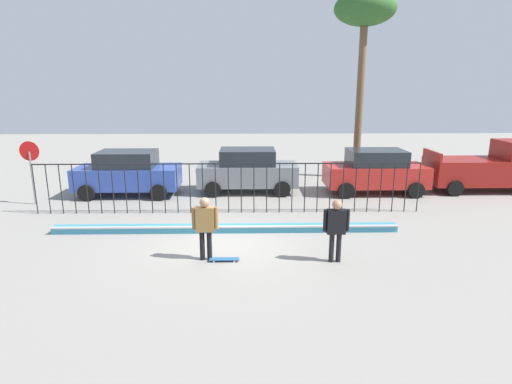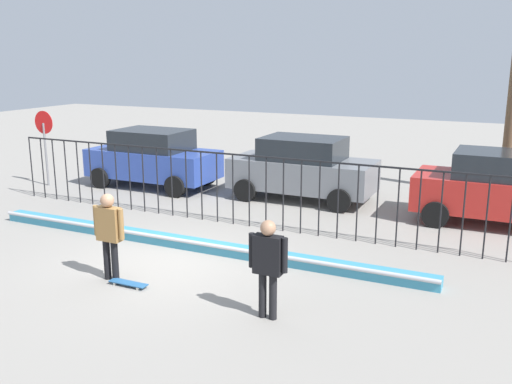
{
  "view_description": "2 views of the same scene",
  "coord_description": "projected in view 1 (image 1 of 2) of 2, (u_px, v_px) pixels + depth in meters",
  "views": [
    {
      "loc": [
        0.7,
        -11.72,
        4.54
      ],
      "look_at": [
        0.99,
        2.04,
        1.07
      ],
      "focal_mm": 29.48,
      "sensor_mm": 36.0,
      "label": 1
    },
    {
      "loc": [
        6.54,
        -9.29,
        4.29
      ],
      "look_at": [
        1.09,
        2.28,
        1.17
      ],
      "focal_mm": 39.58,
      "sensor_mm": 36.0,
      "label": 2
    }
  ],
  "objects": [
    {
      "name": "parked_car_gray",
      "position": [
        248.0,
        170.0,
        18.42
      ],
      "size": [
        4.3,
        2.12,
        1.9
      ],
      "rotation": [
        0.0,
        0.0,
        0.03
      ],
      "color": "slate",
      "rests_on": "ground"
    },
    {
      "name": "parked_car_red",
      "position": [
        375.0,
        171.0,
        18.23
      ],
      "size": [
        4.3,
        2.12,
        1.9
      ],
      "rotation": [
        0.0,
        0.0,
        -0.07
      ],
      "color": "#B2231E",
      "rests_on": "ground"
    },
    {
      "name": "parked_car_blue",
      "position": [
        128.0,
        173.0,
        17.85
      ],
      "size": [
        4.3,
        2.12,
        1.9
      ],
      "rotation": [
        0.0,
        0.0,
        0.06
      ],
      "color": "#2D479E",
      "rests_on": "ground"
    },
    {
      "name": "ground_plane",
      "position": [
        224.0,
        244.0,
        12.46
      ],
      "size": [
        60.0,
        60.0,
        0.0
      ],
      "primitive_type": "plane",
      "color": "gray"
    },
    {
      "name": "palm_tree_tall",
      "position": [
        365.0,
        15.0,
        19.74
      ],
      "size": [
        2.9,
        2.9,
        8.89
      ],
      "color": "brown",
      "rests_on": "ground"
    },
    {
      "name": "perimeter_fence",
      "position": [
        228.0,
        183.0,
        15.27
      ],
      "size": [
        14.04,
        0.04,
        1.86
      ],
      "color": "black",
      "rests_on": "ground"
    },
    {
      "name": "stop_sign",
      "position": [
        31.0,
        164.0,
        16.29
      ],
      "size": [
        0.76,
        0.07,
        2.5
      ],
      "color": "slate",
      "rests_on": "ground"
    },
    {
      "name": "camera_operator",
      "position": [
        336.0,
        225.0,
        10.96
      ],
      "size": [
        0.69,
        0.26,
        1.7
      ],
      "rotation": [
        0.0,
        0.0,
        2.25
      ],
      "color": "black",
      "rests_on": "ground"
    },
    {
      "name": "skateboard",
      "position": [
        224.0,
        259.0,
        11.21
      ],
      "size": [
        0.8,
        0.2,
        0.07
      ],
      "rotation": [
        0.0,
        0.0,
        0.04
      ],
      "color": "#26598C",
      "rests_on": "ground"
    },
    {
      "name": "pickup_truck",
      "position": [
        487.0,
        168.0,
        18.61
      ],
      "size": [
        4.7,
        2.12,
        2.24
      ],
      "rotation": [
        0.0,
        0.0,
        -0.04
      ],
      "color": "maroon",
      "rests_on": "ground"
    },
    {
      "name": "bowl_coping_ledge",
      "position": [
        226.0,
        228.0,
        13.47
      ],
      "size": [
        11.0,
        0.4,
        0.27
      ],
      "color": "teal",
      "rests_on": "ground"
    },
    {
      "name": "skateboarder",
      "position": [
        205.0,
        223.0,
        11.09
      ],
      "size": [
        0.7,
        0.26,
        1.73
      ],
      "rotation": [
        0.0,
        0.0,
        -0.01
      ],
      "color": "black",
      "rests_on": "ground"
    }
  ]
}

